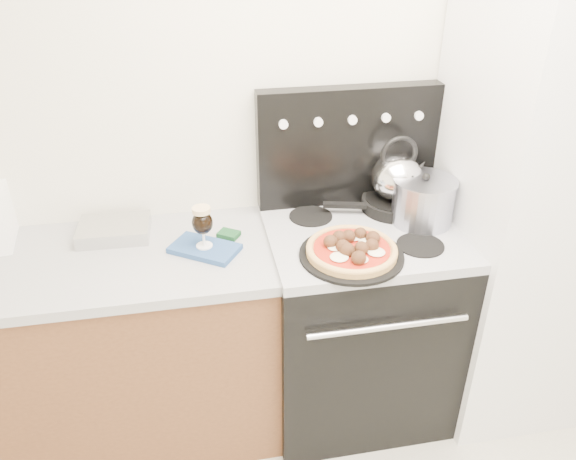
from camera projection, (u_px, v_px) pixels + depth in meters
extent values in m
cube|color=silver|center=(326.00, 125.00, 2.33)|extent=(3.50, 0.01, 2.50)
cube|color=brown|center=(97.00, 354.00, 2.32)|extent=(1.45, 0.60, 0.86)
cube|color=#A4A4A6|center=(76.00, 264.00, 2.10)|extent=(1.48, 0.63, 0.04)
cube|color=black|center=(356.00, 325.00, 2.47)|extent=(0.76, 0.65, 0.88)
cube|color=#ADADB2|center=(363.00, 235.00, 2.24)|extent=(0.76, 0.65, 0.04)
cube|color=black|center=(347.00, 146.00, 2.34)|extent=(0.76, 0.08, 0.50)
cube|color=silver|center=(529.00, 212.00, 2.31)|extent=(0.64, 0.68, 1.90)
cube|color=silver|center=(114.00, 230.00, 2.22)|extent=(0.28, 0.21, 0.05)
cube|color=navy|center=(205.00, 249.00, 2.13)|extent=(0.29, 0.26, 0.02)
cylinder|color=black|center=(351.00, 255.00, 2.06)|extent=(0.44, 0.44, 0.01)
cylinder|color=black|center=(394.00, 204.00, 2.38)|extent=(0.33, 0.33, 0.05)
cylinder|color=#A1A3B4|center=(423.00, 202.00, 2.25)|extent=(0.31, 0.31, 0.18)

